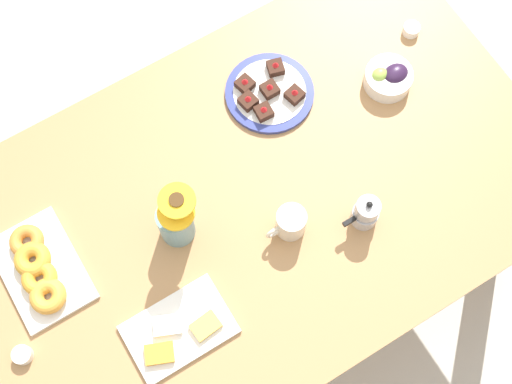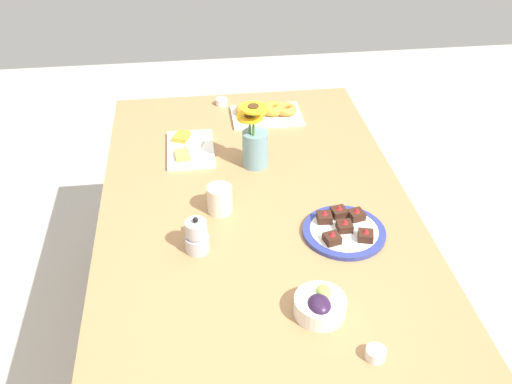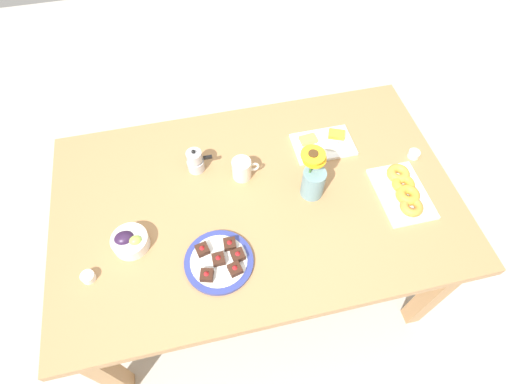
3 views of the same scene
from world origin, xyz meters
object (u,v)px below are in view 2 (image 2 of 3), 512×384
Objects in this scene: flower_vase at (255,145)px; jam_cup_berry at (376,353)px; dessert_plate at (344,230)px; grape_bowl at (320,305)px; cheese_platter at (190,148)px; dining_table at (256,223)px; croissant_platter at (266,112)px; jam_cup_honey at (222,102)px; moka_pot at (197,237)px; coffee_mug at (220,199)px.

jam_cup_berry is at bearing -168.46° from flower_vase.
grape_bowl is at bearing 155.06° from dessert_plate.
jam_cup_berry is at bearing -157.94° from cheese_platter.
grape_bowl reaches higher than dining_table.
croissant_platter is at bearing -11.17° from dining_table.
cheese_platter is 0.38m from jam_cup_honey.
cheese_platter is at bearing 19.78° from grape_bowl.
jam_cup_berry is (-1.22, -0.09, -0.01)m from croissant_platter.
jam_cup_honey is at bearing 53.16° from croissant_platter.
dessert_plate reaches higher than cheese_platter.
dining_table is at bearing 11.48° from grape_bowl.
dining_table is 0.28m from flower_vase.
grape_bowl is at bearing -133.72° from moka_pot.
flower_vase reaches higher than grape_bowl.
flower_vase is (-0.36, 0.09, 0.06)m from croissant_platter.
grape_bowl is 1.07m from croissant_platter.
coffee_mug is at bearing 150.51° from flower_vase.
jam_cup_berry is 0.89m from flower_vase.
moka_pot reaches higher than jam_cup_honey.
jam_cup_honey is (0.13, 0.17, -0.01)m from croissant_platter.
flower_vase reaches higher than dessert_plate.
croissant_platter reaches higher than jam_cup_berry.
croissant_platter is 1.15× the size of flower_vase.
moka_pot reaches higher than dining_table.
grape_bowl is 2.78× the size of jam_cup_berry.
jam_cup_honey is 0.19× the size of dessert_plate.
dining_table is 6.57× the size of flower_vase.
cheese_platter is 0.39m from croissant_platter.
cheese_platter is (0.35, 0.20, 0.10)m from dining_table.
jam_cup_honey is (0.35, -0.15, 0.00)m from cheese_platter.
coffee_mug is 0.39m from cheese_platter.
coffee_mug is at bearing -23.78° from moka_pot.
croissant_platter is at bearing -21.61° from moka_pot.
moka_pot is at bearing 46.28° from grape_bowl.
croissant_platter is at bearing 4.07° from jam_cup_berry.
grape_bowl is 0.18m from jam_cup_berry.
croissant_platter is at bearing -20.95° from coffee_mug.
moka_pot is (0.28, 0.30, 0.02)m from grape_bowl.
cheese_platter is 0.70m from dessert_plate.
coffee_mug is 0.74m from jam_cup_honey.
grape_bowl reaches higher than cheese_platter.
jam_cup_berry is at bearing -137.69° from moka_pot.
coffee_mug is at bearing 104.52° from dining_table.
flower_vase reaches higher than jam_cup_honey.
dining_table is at bearing -43.27° from moka_pot.
dining_table is 14.12× the size of coffee_mug.
coffee_mug is at bearing 175.17° from jam_cup_honey.
jam_cup_berry is at bearing -162.77° from dining_table.
dessert_plate is (0.46, -0.04, -0.00)m from jam_cup_berry.
grape_bowl is 0.55× the size of flower_vase.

